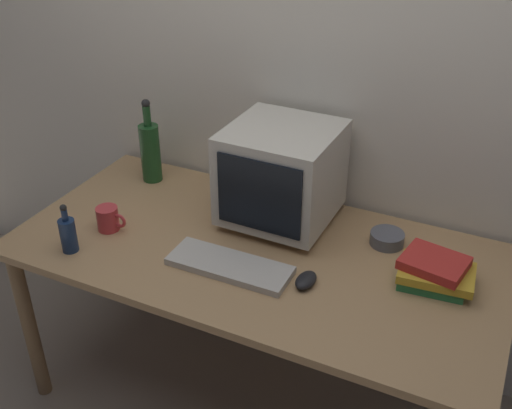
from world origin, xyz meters
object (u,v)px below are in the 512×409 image
(keyboard, at_px, (230,266))
(book_stack, at_px, (434,272))
(computer_mouse, at_px, (306,280))
(bottle_short, at_px, (68,234))
(mug, at_px, (108,219))
(crt_monitor, at_px, (282,175))
(bottle_tall, at_px, (150,150))
(cd_spindle, at_px, (387,238))

(keyboard, xyz_separation_m, book_stack, (0.63, 0.21, 0.03))
(computer_mouse, relative_size, bottle_short, 0.54)
(book_stack, bearing_deg, mug, -170.55)
(mug, bearing_deg, computer_mouse, 0.42)
(crt_monitor, relative_size, book_stack, 1.59)
(bottle_tall, height_order, bottle_short, bottle_tall)
(keyboard, distance_m, cd_spindle, 0.57)
(keyboard, bearing_deg, bottle_short, -165.57)
(computer_mouse, xyz_separation_m, bottle_tall, (-0.85, 0.39, 0.12))
(crt_monitor, height_order, book_stack, crt_monitor)
(crt_monitor, height_order, mug, crt_monitor)
(bottle_short, xyz_separation_m, mug, (0.04, 0.17, -0.02))
(bottle_tall, bearing_deg, cd_spindle, -2.61)
(keyboard, relative_size, computer_mouse, 4.20)
(crt_monitor, distance_m, bottle_tall, 0.62)
(keyboard, xyz_separation_m, computer_mouse, (0.26, 0.03, 0.01))
(crt_monitor, height_order, bottle_tall, crt_monitor)
(keyboard, height_order, mug, mug)
(crt_monitor, xyz_separation_m, bottle_tall, (-0.62, 0.06, -0.06))
(bottle_short, xyz_separation_m, book_stack, (1.18, 0.36, -0.02))
(book_stack, bearing_deg, bottle_tall, 170.48)
(crt_monitor, distance_m, mug, 0.65)
(computer_mouse, height_order, mug, mug)
(cd_spindle, bearing_deg, crt_monitor, -178.03)
(crt_monitor, bearing_deg, bottle_tall, 174.44)
(crt_monitor, bearing_deg, book_stack, -13.53)
(computer_mouse, height_order, cd_spindle, cd_spindle)
(keyboard, height_order, bottle_short, bottle_short)
(computer_mouse, bearing_deg, bottle_tall, 159.59)
(cd_spindle, bearing_deg, bottle_short, -152.37)
(bottle_short, distance_m, book_stack, 1.23)
(bottle_tall, bearing_deg, crt_monitor, -5.56)
(crt_monitor, height_order, computer_mouse, crt_monitor)
(bottle_tall, distance_m, book_stack, 1.23)
(bottle_short, relative_size, book_stack, 0.75)
(keyboard, distance_m, bottle_short, 0.57)
(mug, bearing_deg, book_stack, 9.45)
(computer_mouse, xyz_separation_m, cd_spindle, (0.17, 0.34, 0.00))
(crt_monitor, relative_size, bottle_short, 2.13)
(computer_mouse, distance_m, mug, 0.77)
(bottle_tall, xyz_separation_m, book_stack, (1.21, -0.20, -0.09))
(crt_monitor, relative_size, bottle_tall, 1.10)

